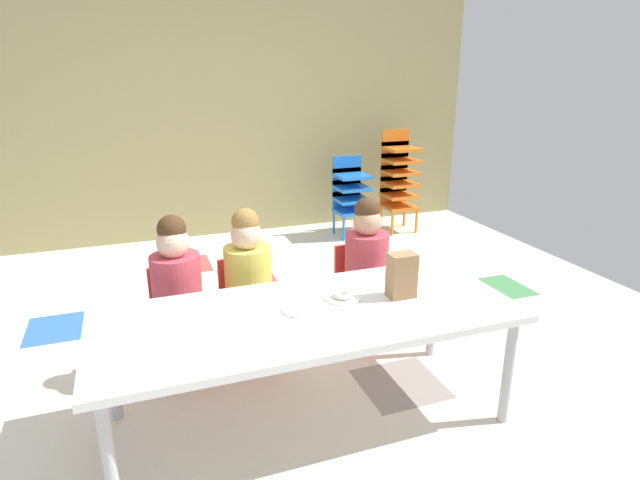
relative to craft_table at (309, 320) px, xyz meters
name	(u,v)px	position (x,y,z in m)	size (l,w,h in m)	color
ground_plane	(298,359)	(0.12, 0.56, -0.55)	(5.50, 5.33, 0.02)	silver
back_wall	(211,100)	(0.11, 3.23, 0.81)	(5.50, 0.10, 2.68)	tan
craft_table	(309,320)	(0.00, 0.00, 0.00)	(1.92, 0.79, 0.58)	white
seated_child_near_camera	(177,282)	(-0.53, 0.62, 0.02)	(0.32, 0.31, 0.92)	red
seated_child_middle_seat	(248,273)	(-0.14, 0.62, 0.02)	(0.32, 0.31, 0.92)	red
seated_child_far_right	(366,258)	(0.58, 0.62, 0.02)	(0.33, 0.33, 0.92)	red
kid_chair_blue_stack	(350,191)	(1.36, 2.68, -0.08)	(0.32, 0.30, 0.80)	blue
kid_chair_orange_stack	(398,176)	(1.90, 2.68, 0.04)	(0.32, 0.30, 1.04)	orange
paper_bag_brown	(402,275)	(0.47, 0.00, 0.15)	(0.13, 0.09, 0.22)	#9E754C
paper_plate_near_edge	(343,298)	(0.20, 0.08, 0.05)	(0.18, 0.18, 0.01)	white
paper_plate_center_table	(300,309)	(-0.03, 0.03, 0.05)	(0.18, 0.18, 0.01)	white
donut_powdered_on_plate	(343,294)	(0.20, 0.08, 0.07)	(0.10, 0.10, 0.03)	white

